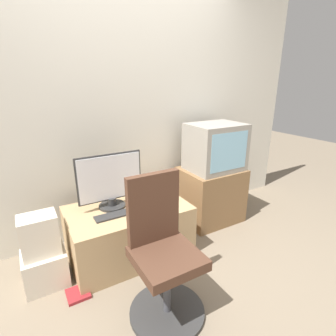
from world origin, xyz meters
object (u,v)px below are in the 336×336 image
Objects in this scene: keyboard at (116,215)px; cardboard_box_lower at (46,268)px; crt_tv at (215,147)px; book at (78,294)px; mouse at (143,208)px; main_monitor at (110,182)px; office_chair at (163,259)px.

cardboard_box_lower is at bearing 173.72° from keyboard.
book is at bearing -166.02° from crt_tv.
mouse is at bearing 14.57° from book.
main_monitor reaches higher than book.
cardboard_box_lower is 1.90× the size of book.
crt_tv is 1.43m from office_chair.
book is (-0.63, -0.16, -0.47)m from mouse.
crt_tv is at bearing 4.63° from cardboard_box_lower.
crt_tv is at bearing 1.77° from main_monitor.
mouse is (0.21, -0.19, -0.22)m from main_monitor.
mouse reaches higher than cardboard_box_lower.
crt_tv is 0.58× the size of office_chair.
main_monitor is at bearing 10.15° from cardboard_box_lower.
crt_tv reaches higher than book.
mouse is at bearing 77.02° from office_chair.
cardboard_box_lower is at bearing 135.22° from office_chair.
crt_tv is at bearing 13.58° from mouse.
cardboard_box_lower is at bearing -175.37° from crt_tv.
main_monitor is 0.83m from office_chair.
office_chair is at bearing -40.09° from book.
mouse is 0.88m from cardboard_box_lower.
main_monitor is 0.89m from book.
mouse is at bearing -166.42° from crt_tv.
office_chair is 0.99m from cardboard_box_lower.
office_chair is (-0.13, -0.58, -0.08)m from mouse.
office_chair is at bearing -102.98° from mouse.
book is at bearing -54.66° from cardboard_box_lower.
mouse is at bearing -42.65° from main_monitor.
cardboard_box_lower is (-0.81, 0.09, -0.35)m from mouse.
cardboard_box_lower is at bearing -169.85° from main_monitor.
crt_tv reaches higher than cardboard_box_lower.
keyboard is 1.11× the size of cardboard_box_lower.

